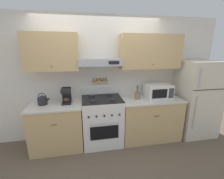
# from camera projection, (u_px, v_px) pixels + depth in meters

# --- Properties ---
(ground_plane) EXTENTS (16.00, 16.00, 0.00)m
(ground_plane) POSITION_uv_depth(u_px,v_px,m) (105.00, 151.00, 2.86)
(ground_plane) COLOR brown
(wall_back) EXTENTS (5.20, 0.46, 2.55)m
(wall_back) POSITION_uv_depth(u_px,v_px,m) (103.00, 71.00, 3.10)
(wall_back) COLOR silver
(wall_back) RESTS_ON ground_plane
(counter_left) EXTENTS (0.97, 0.68, 0.89)m
(counter_left) POSITION_uv_depth(u_px,v_px,m) (58.00, 126.00, 2.91)
(counter_left) COLOR tan
(counter_left) RESTS_ON ground_plane
(counter_right) EXTENTS (1.27, 0.68, 0.89)m
(counter_right) POSITION_uv_depth(u_px,v_px,m) (149.00, 118.00, 3.25)
(counter_right) COLOR tan
(counter_right) RESTS_ON ground_plane
(stove_range) EXTENTS (0.77, 0.69, 1.09)m
(stove_range) POSITION_uv_depth(u_px,v_px,m) (102.00, 120.00, 3.05)
(stove_range) COLOR white
(stove_range) RESTS_ON ground_plane
(refrigerator) EXTENTS (0.80, 0.71, 1.66)m
(refrigerator) POSITION_uv_depth(u_px,v_px,m) (197.00, 99.00, 3.31)
(refrigerator) COLOR beige
(refrigerator) RESTS_ON ground_plane
(tea_kettle) EXTENTS (0.22, 0.17, 0.22)m
(tea_kettle) POSITION_uv_depth(u_px,v_px,m) (42.00, 100.00, 2.75)
(tea_kettle) COLOR #232326
(tea_kettle) RESTS_ON counter_left
(coffee_maker) EXTENTS (0.17, 0.24, 0.29)m
(coffee_maker) POSITION_uv_depth(u_px,v_px,m) (66.00, 95.00, 2.84)
(coffee_maker) COLOR black
(coffee_maker) RESTS_ON counter_left
(microwave) EXTENTS (0.52, 0.41, 0.28)m
(microwave) POSITION_uv_depth(u_px,v_px,m) (158.00, 91.00, 3.16)
(microwave) COLOR white
(microwave) RESTS_ON counter_right
(utensil_crock) EXTENTS (0.12, 0.12, 0.29)m
(utensil_crock) POSITION_uv_depth(u_px,v_px,m) (137.00, 95.00, 3.08)
(utensil_crock) COLOR #8E7051
(utensil_crock) RESTS_ON counter_right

